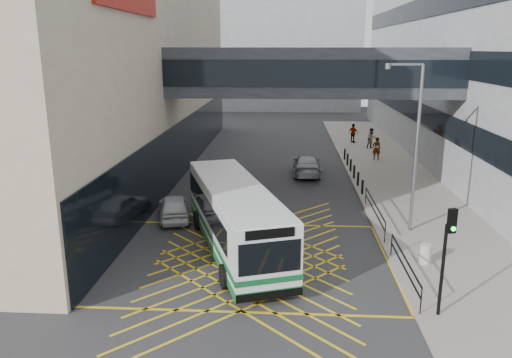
% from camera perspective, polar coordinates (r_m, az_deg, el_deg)
% --- Properties ---
extents(ground, '(120.00, 120.00, 0.00)m').
position_cam_1_polar(ground, '(22.08, -0.66, -9.20)').
color(ground, '#333335').
extents(building_whsmith, '(24.17, 42.00, 16.00)m').
position_cam_1_polar(building_whsmith, '(41.06, -25.36, 12.02)').
color(building_whsmith, tan).
rests_on(building_whsmith, ground).
extents(building_far, '(28.00, 16.00, 18.00)m').
position_cam_1_polar(building_far, '(80.21, 1.10, 14.76)').
color(building_far, gray).
rests_on(building_far, ground).
extents(skybridge, '(20.00, 4.10, 3.00)m').
position_cam_1_polar(skybridge, '(32.20, 6.37, 12.05)').
color(skybridge, '#2E3338').
rests_on(skybridge, ground).
extents(pavement, '(6.00, 54.00, 0.16)m').
position_cam_1_polar(pavement, '(37.00, 15.15, 0.33)').
color(pavement, gray).
rests_on(pavement, ground).
extents(box_junction, '(12.00, 9.00, 0.01)m').
position_cam_1_polar(box_junction, '(22.08, -0.66, -9.19)').
color(box_junction, gold).
rests_on(box_junction, ground).
extents(bus, '(5.90, 11.13, 3.06)m').
position_cam_1_polar(bus, '(22.60, -2.48, -4.17)').
color(bus, silver).
rests_on(bus, ground).
extents(car_white, '(2.74, 4.59, 1.36)m').
position_cam_1_polar(car_white, '(27.29, -9.33, -3.12)').
color(car_white, silver).
rests_on(car_white, ground).
extents(car_dark, '(3.10, 5.35, 1.57)m').
position_cam_1_polar(car_dark, '(29.95, -1.66, -1.10)').
color(car_dark, black).
rests_on(car_dark, ground).
extents(car_silver, '(2.10, 4.88, 1.51)m').
position_cam_1_polar(car_silver, '(36.54, 5.83, 1.68)').
color(car_silver, gray).
rests_on(car_silver, ground).
extents(traffic_light, '(0.31, 0.46, 3.85)m').
position_cam_1_polar(traffic_light, '(17.59, 21.00, -7.26)').
color(traffic_light, black).
rests_on(traffic_light, pavement).
extents(street_lamp, '(1.85, 0.31, 8.13)m').
position_cam_1_polar(street_lamp, '(25.01, 17.54, 4.45)').
color(street_lamp, slate).
rests_on(street_lamp, pavement).
extents(litter_bin, '(0.49, 0.49, 0.85)m').
position_cam_1_polar(litter_bin, '(22.37, 18.80, -8.09)').
color(litter_bin, '#ADA89E').
rests_on(litter_bin, pavement).
extents(kerb_railings, '(0.05, 12.54, 1.00)m').
position_cam_1_polar(kerb_railings, '(23.81, 14.67, -5.61)').
color(kerb_railings, black).
rests_on(kerb_railings, pavement).
extents(bollards, '(0.14, 10.14, 0.90)m').
position_cam_1_polar(bollards, '(36.42, 10.96, 1.21)').
color(bollards, black).
rests_on(bollards, pavement).
extents(pedestrian_a, '(0.74, 0.53, 1.84)m').
position_cam_1_polar(pedestrian_a, '(41.56, 13.60, 3.39)').
color(pedestrian_a, gray).
rests_on(pedestrian_a, pavement).
extents(pedestrian_b, '(1.02, 0.88, 1.81)m').
position_cam_1_polar(pedestrian_b, '(46.37, 13.07, 4.55)').
color(pedestrian_b, gray).
rests_on(pedestrian_b, pavement).
extents(pedestrian_c, '(1.14, 1.11, 1.82)m').
position_cam_1_polar(pedestrian_c, '(48.83, 11.05, 5.16)').
color(pedestrian_c, gray).
rests_on(pedestrian_c, pavement).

